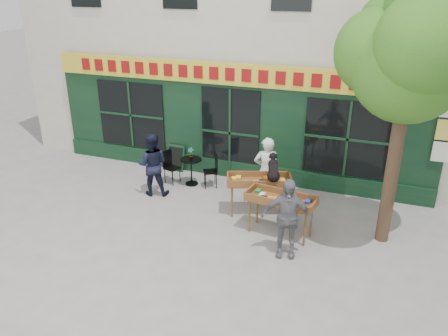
{
  "coord_description": "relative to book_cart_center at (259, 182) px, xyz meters",
  "views": [
    {
      "loc": [
        3.96,
        -8.7,
        5.22
      ],
      "look_at": [
        0.5,
        0.5,
        1.06
      ],
      "focal_mm": 35.0,
      "sensor_mm": 36.0,
      "label": 1
    }
  ],
  "objects": [
    {
      "name": "ground",
      "position": [
        -1.39,
        -0.5,
        -0.82
      ],
      "size": [
        80.0,
        80.0,
        0.0
      ],
      "primitive_type": "plane",
      "color": "slate",
      "rests_on": "ground"
    },
    {
      "name": "bistro_chair_right",
      "position": [
        -1.6,
        1.03,
        -0.26
      ],
      "size": [
        0.5,
        0.49,
        0.95
      ],
      "rotation": [
        0.0,
        0.0,
        -1.05
      ],
      "color": "black",
      "rests_on": "ground"
    },
    {
      "name": "potted_plant",
      "position": [
        -2.23,
        0.94,
        0.11
      ],
      "size": [
        0.17,
        0.12,
        0.33
      ],
      "primitive_type": "imported",
      "rotation": [
        0.0,
        0.0,
        -0.01
      ],
      "color": "gray",
      "rests_on": "bistro_table"
    },
    {
      "name": "book_cart_center",
      "position": [
        0.0,
        0.0,
        0.0
      ],
      "size": [
        1.62,
        1.09,
        0.99
      ],
      "rotation": [
        0.0,
        0.0,
        0.34
      ],
      "color": "brown",
      "rests_on": "ground"
    },
    {
      "name": "book_cart_right",
      "position": [
        0.73,
        -0.79,
        0.0
      ],
      "size": [
        1.57,
        0.81,
        0.99
      ],
      "rotation": [
        0.0,
        0.0,
        -0.13
      ],
      "color": "brown",
      "rests_on": "ground"
    },
    {
      "name": "man_right",
      "position": [
        1.03,
        -1.54,
        0.04
      ],
      "size": [
        1.08,
        0.63,
        1.72
      ],
      "primitive_type": "imported",
      "rotation": [
        0.0,
        0.0,
        0.22
      ],
      "color": "#5D5D62",
      "rests_on": "ground"
    },
    {
      "name": "bistro_table",
      "position": [
        -2.23,
        0.94,
        -0.28
      ],
      "size": [
        0.6,
        0.6,
        0.76
      ],
      "color": "black",
      "rests_on": "ground"
    },
    {
      "name": "man_left",
      "position": [
        -2.93,
        0.04,
        0.03
      ],
      "size": [
        0.99,
        0.88,
        1.7
      ],
      "primitive_type": "imported",
      "rotation": [
        0.0,
        0.0,
        3.48
      ],
      "color": "black",
      "rests_on": "ground"
    },
    {
      "name": "chalkboard",
      "position": [
        -3.1,
        1.69,
        -0.42
      ],
      "size": [
        0.57,
        0.22,
        0.79
      ],
      "rotation": [
        0.0,
        0.0,
        -0.05
      ],
      "color": "black",
      "rests_on": "ground"
    },
    {
      "name": "street_tree",
      "position": [
        2.94,
        -0.15,
        3.29
      ],
      "size": [
        3.05,
        2.9,
        5.6
      ],
      "color": "#382619",
      "rests_on": "ground"
    },
    {
      "name": "bistro_chair_left",
      "position": [
        -2.86,
        0.86,
        -0.26
      ],
      "size": [
        0.45,
        0.44,
        0.95
      ],
      "rotation": [
        0.0,
        0.0,
        1.3
      ],
      "color": "black",
      "rests_on": "ground"
    },
    {
      "name": "woman",
      "position": [
        0.0,
        0.65,
        0.05
      ],
      "size": [
        0.74,
        0.61,
        1.75
      ],
      "primitive_type": "imported",
      "rotation": [
        0.0,
        0.0,
        3.49
      ],
      "color": "silver",
      "rests_on": "ground"
    },
    {
      "name": "dog",
      "position": [
        0.35,
        -0.05,
        0.47
      ],
      "size": [
        0.52,
        0.68,
        0.6
      ],
      "primitive_type": null,
      "rotation": [
        0.0,
        0.0,
        0.34
      ],
      "color": "black",
      "rests_on": "book_cart_center"
    }
  ]
}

